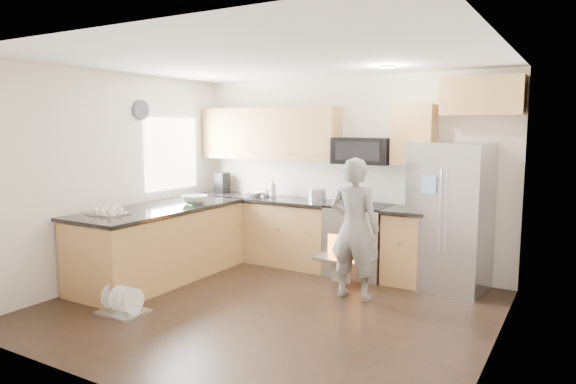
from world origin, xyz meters
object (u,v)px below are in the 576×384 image
Objects in this scene: refrigerator at (450,216)px; dish_rack at (123,306)px; person at (354,229)px; stove_range at (359,224)px.

refrigerator is 3.68× the size of dish_rack.
refrigerator is 1.23m from person.
person is at bearing 41.90° from dish_rack.
refrigerator is (1.15, 0.01, 0.20)m from stove_range.
dish_rack is at bearing -121.34° from stove_range.
stove_range is 1.17m from refrigerator.
dish_rack is (-1.56, -2.56, -0.60)m from stove_range.
stove_range is 1.02× the size of refrigerator.
person is 2.61m from dish_rack.
stove_range is 1.12× the size of person.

